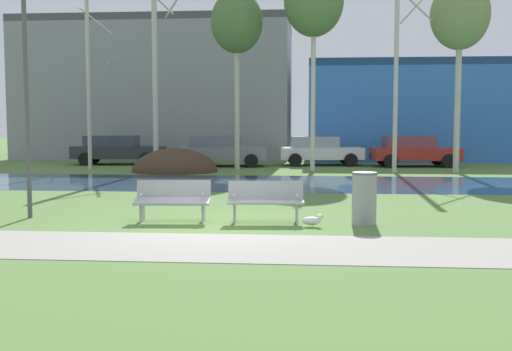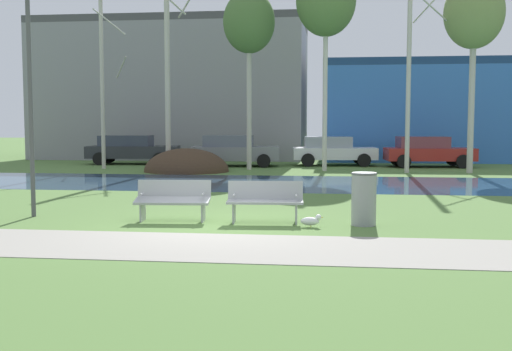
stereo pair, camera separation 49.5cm
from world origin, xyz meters
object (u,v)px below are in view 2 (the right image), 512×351
Objects in this scene: parked_van_nearest_dark at (131,149)px; bench_right at (265,200)px; seagull at (311,221)px; streetlamp at (29,41)px; bench_left at (173,199)px; parked_sedan_second_grey at (234,150)px; parked_hatch_third_white at (332,150)px; parked_wagon_fourth_red at (427,151)px; trash_bin at (364,198)px.

bench_right is at bearing -63.62° from parked_van_nearest_dark.
seagull is 7.34m from streetlamp.
bench_left is 16.88m from parked_sedan_second_grey.
parked_sedan_second_grey is at bearing -167.08° from parked_hatch_third_white.
parked_wagon_fourth_red is at bearing 74.71° from seagull.
parked_sedan_second_grey is (-4.34, 17.29, 0.66)m from seagull.
parked_hatch_third_white is at bearing 12.92° from parked_sedan_second_grey.
bench_left is at bearing 178.89° from trash_bin.
parked_sedan_second_grey is at bearing 104.11° from seagull.
parked_wagon_fourth_red is (4.47, -0.53, 0.01)m from parked_hatch_third_white.
seagull is 20.57m from parked_van_nearest_dark.
parked_hatch_third_white is (-0.66, 17.98, 0.19)m from trash_bin.
trash_bin is 0.25× the size of parked_sedan_second_grey.
trash_bin is at bearing -1.11° from bench_left.
bench_right is (1.99, 0.00, 0.00)m from bench_left.
parked_sedan_second_grey reaches higher than parked_van_nearest_dark.
streetlamp is at bearing -96.60° from parked_sedan_second_grey.
bench_left is 0.39× the size of parked_hatch_third_white.
parked_sedan_second_grey is at bearing 94.62° from bench_left.
bench_right is at bearing -108.65° from parked_wagon_fourth_red.
parked_van_nearest_dark is at bearing 116.38° from bench_right.
bench_left is at bearing -114.34° from parked_wagon_fourth_red.
bench_left is 18.89m from parked_van_nearest_dark.
parked_hatch_third_white reaches higher than bench_left.
seagull is at bearing -105.29° from parked_wagon_fourth_red.
seagull is 18.51m from parked_wagon_fourth_red.
trash_bin is at bearing -2.33° from streetlamp.
streetlamp is at bearing 177.62° from bench_right.
trash_bin is 0.18× the size of streetlamp.
parked_wagon_fourth_red reaches higher than seagull.
parked_van_nearest_dark is 1.11× the size of parked_hatch_third_white.
bench_right is 17.15m from parked_sedan_second_grey.
parked_wagon_fourth_red is at bearing 71.35° from bench_right.
bench_right is 2.06m from trash_bin.
streetlamp is 1.40× the size of parked_wagon_fourth_red.
bench_left is 0.39× the size of parked_wagon_fourth_red.
seagull is 0.11× the size of parked_wagon_fourth_red.
streetlamp reaches higher than seagull.
seagull is 0.11× the size of parked_hatch_third_white.
parked_wagon_fourth_red is (7.86, 17.38, 0.29)m from bench_left.
parked_sedan_second_grey reaches higher than seagull.
bench_left is 0.38× the size of parked_sedan_second_grey.
parked_van_nearest_dark is at bearing 118.27° from seagull.
seagull is 0.10× the size of parked_van_nearest_dark.
streetlamp is 1.42× the size of parked_hatch_third_white.
parked_van_nearest_dark is at bearing 171.33° from parked_sedan_second_grey.
parked_van_nearest_dark is 1.07× the size of parked_sedan_second_grey.
parked_hatch_third_white is at bearing 1.50° from parked_van_nearest_dark.
parked_van_nearest_dark is 14.62m from parked_wagon_fourth_red.
parked_sedan_second_grey is at bearing 107.75° from trash_bin.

